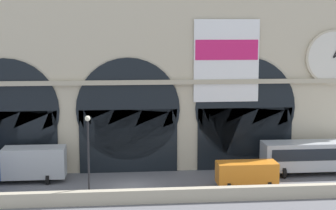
# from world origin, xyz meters

# --- Properties ---
(ground_plane) EXTENTS (200.00, 200.00, 0.00)m
(ground_plane) POSITION_xyz_m (0.00, 0.00, 0.00)
(ground_plane) COLOR slate
(quay_parapet_wall) EXTENTS (90.00, 0.70, 1.10)m
(quay_parapet_wall) POSITION_xyz_m (0.00, -4.24, 0.55)
(quay_parapet_wall) COLOR #B2A891
(quay_parapet_wall) RESTS_ON ground
(station_building) EXTENTS (47.41, 6.11, 21.99)m
(station_building) POSITION_xyz_m (0.04, 7.85, 10.71)
(station_building) COLOR beige
(station_building) RESTS_ON ground
(box_truck_midwest) EXTENTS (7.50, 2.91, 3.12)m
(box_truck_midwest) POSITION_xyz_m (-9.37, 2.63, 1.70)
(box_truck_midwest) COLOR #28479E
(box_truck_midwest) RESTS_ON ground
(van_mideast) EXTENTS (5.20, 2.48, 2.20)m
(van_mideast) POSITION_xyz_m (10.06, -0.83, 1.25)
(van_mideast) COLOR orange
(van_mideast) RESTS_ON ground
(bus_east) EXTENTS (11.00, 3.25, 3.10)m
(bus_east) POSITION_xyz_m (17.98, 2.56, 1.78)
(bus_east) COLOR #ADB2B7
(bus_east) RESTS_ON ground
(street_lamp_quayside) EXTENTS (0.44, 0.44, 6.90)m
(street_lamp_quayside) POSITION_xyz_m (-3.31, -3.44, 4.41)
(street_lamp_quayside) COLOR black
(street_lamp_quayside) RESTS_ON ground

